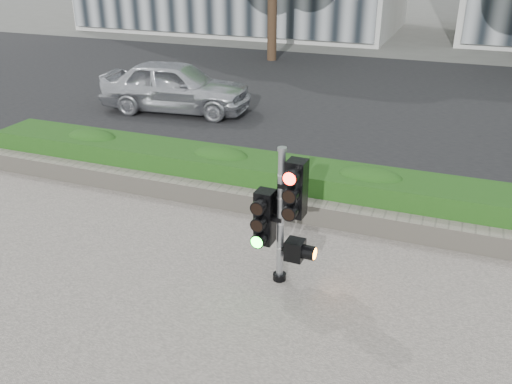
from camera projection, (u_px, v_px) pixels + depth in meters
ground at (224, 274)px, 7.51m from camera, size 120.00×120.00×0.00m
road at (364, 99)px, 15.98m from camera, size 60.00×13.00×0.02m
curb at (293, 184)px, 10.15m from camera, size 60.00×0.25×0.12m
stone_wall at (271, 205)px, 9.03m from camera, size 12.00×0.32×0.34m
hedge at (283, 181)px, 9.51m from camera, size 12.00×1.00×0.68m
traffic_signal at (284, 210)px, 6.90m from camera, size 0.66×0.48×1.89m
car_silver at (176, 86)px, 14.46m from camera, size 4.18×2.08×1.37m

